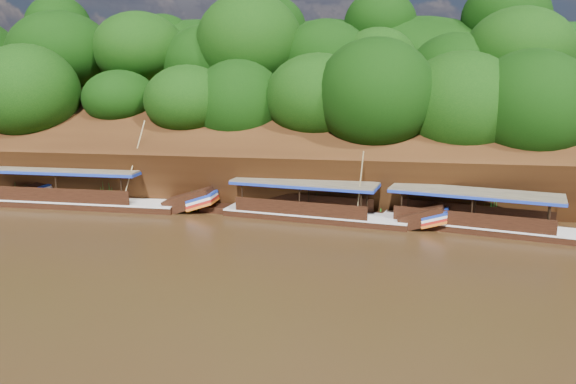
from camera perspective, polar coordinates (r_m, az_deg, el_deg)
ground at (r=27.50m, az=-2.48°, el=-6.85°), size 160.00×160.00×0.00m
riverbank at (r=48.97m, az=3.13°, el=3.77°), size 120.00×30.06×19.40m
boat_0 at (r=33.85m, az=20.73°, el=-3.08°), size 14.32×5.18×5.54m
boat_1 at (r=34.48m, az=3.88°, el=-2.04°), size 13.77×4.08×4.94m
boat_2 at (r=40.12m, az=-19.48°, el=-0.61°), size 16.78×2.83×6.36m
reeds at (r=36.84m, az=-3.60°, el=-0.49°), size 50.54×2.77×2.28m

